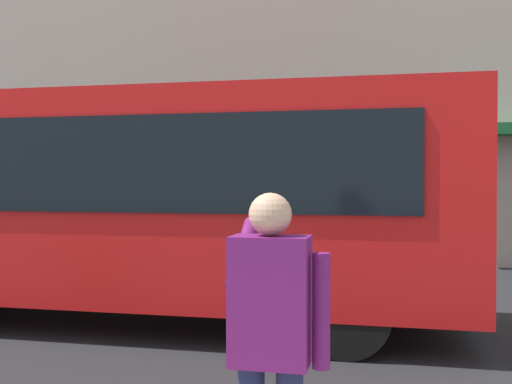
% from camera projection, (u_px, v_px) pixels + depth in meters
% --- Properties ---
extents(ground_plane, '(60.00, 60.00, 0.00)m').
position_uv_depth(ground_plane, '(335.00, 329.00, 7.92)').
color(ground_plane, '#232326').
extents(building_facade_far, '(28.00, 1.55, 12.00)m').
position_uv_depth(building_facade_far, '(363.00, 7.00, 14.44)').
color(building_facade_far, '#A89E8E').
rests_on(building_facade_far, ground_plane).
extents(red_bus, '(9.05, 2.54, 3.08)m').
position_uv_depth(red_bus, '(126.00, 197.00, 8.30)').
color(red_bus, red).
rests_on(red_bus, ground_plane).
extents(pedestrian_photographer, '(0.53, 0.52, 1.70)m').
position_uv_depth(pedestrian_photographer, '(271.00, 331.00, 3.14)').
color(pedestrian_photographer, '#1E2347').
rests_on(pedestrian_photographer, sidewalk_curb).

